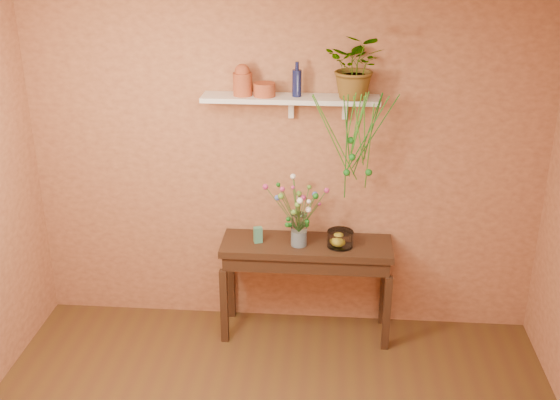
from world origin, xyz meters
name	(u,v)px	position (x,y,z in m)	size (l,w,h in m)	color
room	(255,299)	(0.00, 0.00, 1.35)	(4.04, 4.04, 2.70)	#513618
sideboard	(307,256)	(0.19, 1.77, 0.69)	(1.33, 0.43, 0.80)	#361F13
wall_shelf	(292,99)	(0.06, 1.87, 1.92)	(1.30, 0.24, 0.19)	white
terracotta_jug	(242,80)	(-0.30, 1.87, 2.05)	(0.18, 0.18, 0.23)	#A7462F
terracotta_pot	(264,90)	(-0.14, 1.86, 1.99)	(0.16, 0.16, 0.10)	#A7462F
blue_bottle	(297,82)	(0.10, 1.87, 2.04)	(0.08, 0.08, 0.25)	#11163F
spider_plant	(357,66)	(0.52, 1.85, 2.17)	(0.42, 0.36, 0.46)	#1A661A
plant_fronds	(356,146)	(0.53, 1.69, 1.63)	(0.61, 0.42, 0.82)	#1A661A
glass_vase	(299,232)	(0.13, 1.73, 0.91)	(0.12, 0.12, 0.26)	white
bouquet	(297,202)	(0.12, 1.71, 1.17)	(0.50, 0.33, 0.44)	#386B28
glass_bowl	(340,239)	(0.45, 1.74, 0.86)	(0.20, 0.20, 0.12)	white
lemon	(338,241)	(0.44, 1.74, 0.85)	(0.08, 0.08, 0.08)	#FFFC33
carton	(258,235)	(-0.19, 1.75, 0.87)	(0.06, 0.05, 0.13)	teal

